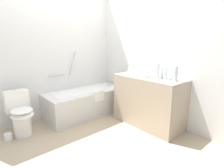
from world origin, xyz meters
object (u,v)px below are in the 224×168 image
at_px(sink_basin, 145,75).
at_px(water_bottle_0, 166,73).
at_px(sink_faucet, 152,73).
at_px(water_bottle_3, 158,71).
at_px(water_bottle_2, 163,72).
at_px(water_bottle_1, 173,73).
at_px(drinking_glass_1, 138,72).
at_px(toilet_paper_roll, 8,137).
at_px(drinking_glass_0, 130,71).
at_px(bathtub, 86,101).
at_px(water_bottle_4, 176,74).
at_px(toilet, 20,114).

height_order(sink_basin, water_bottle_0, water_bottle_0).
xyz_separation_m(sink_faucet, water_bottle_3, (-0.21, -0.26, 0.09)).
height_order(sink_faucet, water_bottle_2, water_bottle_2).
relative_size(water_bottle_0, water_bottle_1, 0.94).
relative_size(water_bottle_3, drinking_glass_1, 3.17).
bearing_deg(toilet_paper_roll, water_bottle_1, -34.09).
bearing_deg(drinking_glass_0, bathtub, 130.48).
height_order(bathtub, water_bottle_4, bathtub).
distance_m(water_bottle_2, drinking_glass_0, 0.66).
height_order(water_bottle_2, drinking_glass_1, water_bottle_2).
relative_size(water_bottle_1, drinking_glass_0, 2.20).
bearing_deg(toilet_paper_roll, sink_basin, -25.06).
distance_m(water_bottle_0, drinking_glass_1, 0.62).
xyz_separation_m(sink_basin, sink_faucet, (0.20, 0.00, 0.01)).
distance_m(water_bottle_1, toilet_paper_roll, 2.69).
bearing_deg(toilet_paper_roll, water_bottle_4, -36.96).
distance_m(water_bottle_4, drinking_glass_1, 0.81).
distance_m(water_bottle_0, water_bottle_2, 0.10).
height_order(water_bottle_0, water_bottle_3, water_bottle_3).
bearing_deg(toilet, sink_faucet, 62.97).
height_order(bathtub, sink_basin, bathtub).
height_order(toilet, drinking_glass_1, drinking_glass_1).
distance_m(water_bottle_3, drinking_glass_0, 0.62).
relative_size(drinking_glass_0, drinking_glass_1, 1.30).
height_order(water_bottle_0, water_bottle_2, water_bottle_0).
xyz_separation_m(sink_faucet, water_bottle_1, (-0.12, -0.48, 0.07)).
xyz_separation_m(water_bottle_3, drinking_glass_1, (0.09, 0.49, -0.08)).
xyz_separation_m(water_bottle_2, drinking_glass_1, (0.01, 0.53, -0.05)).
distance_m(bathtub, toilet_paper_roll, 1.46).
bearing_deg(sink_faucet, water_bottle_1, -104.08).
distance_m(sink_basin, drinking_glass_1, 0.24).
bearing_deg(sink_basin, drinking_glass_0, 88.69).
relative_size(toilet, water_bottle_1, 3.04).
bearing_deg(toilet, sink_basin, 60.43).
xyz_separation_m(water_bottle_0, water_bottle_4, (-0.03, -0.19, 0.02)).
bearing_deg(water_bottle_3, sink_basin, 89.26).
xyz_separation_m(sink_basin, toilet_paper_roll, (-2.01, 0.94, -0.84)).
relative_size(sink_faucet, drinking_glass_1, 1.89).
bearing_deg(sink_basin, water_bottle_0, -85.26).
bearing_deg(water_bottle_0, bathtub, 112.82).
relative_size(drinking_glass_1, toilet_paper_roll, 0.73).
distance_m(sink_faucet, water_bottle_1, 0.50).
height_order(water_bottle_1, drinking_glass_0, water_bottle_1).
bearing_deg(water_bottle_3, drinking_glass_0, 88.94).
xyz_separation_m(water_bottle_1, water_bottle_2, (-0.01, 0.17, -0.01)).
bearing_deg(sink_basin, sink_faucet, 0.00).
height_order(bathtub, water_bottle_3, bathtub).
bearing_deg(sink_basin, toilet_paper_roll, 154.94).
relative_size(toilet, water_bottle_3, 2.75).
relative_size(water_bottle_0, water_bottle_3, 0.85).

